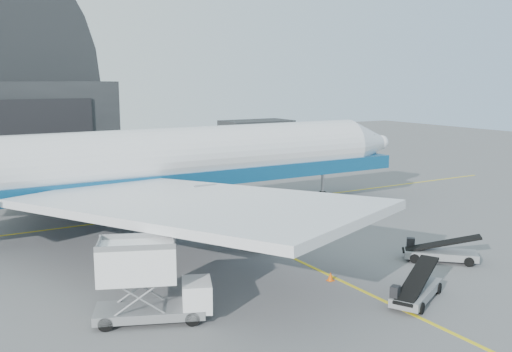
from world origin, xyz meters
TOP-DOWN VIEW (x-y plane):
  - ground at (0.00, 0.00)m, footprint 200.00×200.00m
  - taxi_lines at (0.00, 12.67)m, footprint 80.00×42.12m
  - distant_bldg_a at (38.00, 72.00)m, footprint 14.00×8.00m
  - distant_bldg_b at (55.00, 68.00)m, footprint 8.00×6.00m
  - airliner at (-5.29, 17.30)m, footprint 54.22×52.58m
  - catering_truck at (-12.28, -1.41)m, footprint 6.35×4.30m
  - pushback_tug at (0.83, 7.27)m, footprint 5.04×3.88m
  - belt_loader_a at (1.55, -6.57)m, footprint 5.02×3.61m
  - belt_loader_b at (8.26, -2.32)m, footprint 4.65×4.46m
  - traffic_cone at (-0.55, -1.55)m, footprint 0.39×0.39m

SIDE VIEW (x-z plane):
  - ground at x=0.00m, z-range 0.00..0.00m
  - distant_bldg_a at x=38.00m, z-range -2.00..2.00m
  - distant_bldg_b at x=55.00m, z-range -1.40..1.40m
  - taxi_lines at x=0.00m, z-range 0.00..0.02m
  - traffic_cone at x=-0.55m, z-range -0.01..0.55m
  - belt_loader_a at x=1.55m, z-range -0.37..1.57m
  - belt_loader_b at x=8.26m, z-range -0.37..1.58m
  - pushback_tug at x=0.83m, z-range -0.26..1.81m
  - catering_truck at x=-12.28m, z-range 0.03..4.13m
  - airliner at x=-5.29m, z-range -4.19..14.84m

